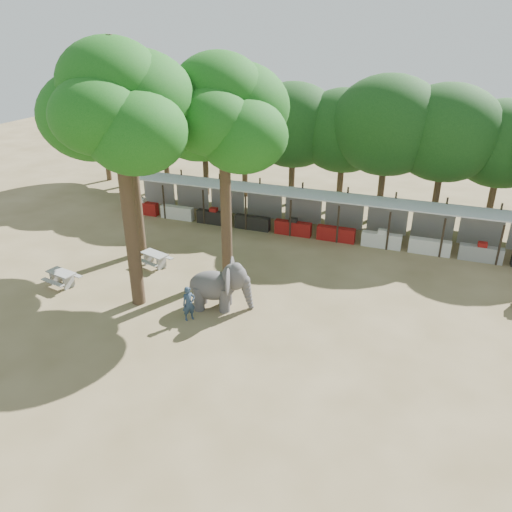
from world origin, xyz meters
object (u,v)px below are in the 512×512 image
(yard_tree_center, at_px, (117,108))
(handler, at_px, (189,304))
(yard_tree_left, at_px, (127,111))
(yard_tree_back, at_px, (222,114))
(picnic_table_near, at_px, (62,277))
(elephant, at_px, (220,285))
(picnic_table_far, at_px, (155,258))

(yard_tree_center, height_order, handler, yard_tree_center)
(yard_tree_center, bearing_deg, handler, -12.72)
(yard_tree_left, relative_size, yard_tree_back, 0.97)
(yard_tree_back, relative_size, picnic_table_near, 6.28)
(elephant, xyz_separation_m, picnic_table_far, (-5.29, 2.81, -0.68))
(yard_tree_center, height_order, elephant, yard_tree_center)
(yard_tree_back, height_order, picnic_table_near, yard_tree_back)
(yard_tree_back, distance_m, picnic_table_near, 11.75)
(yard_tree_left, distance_m, picnic_table_far, 8.02)
(yard_tree_center, xyz_separation_m, elephant, (4.08, 0.79, -8.02))
(yard_tree_back, xyz_separation_m, elephant, (1.08, -3.21, -7.35))
(picnic_table_near, bearing_deg, picnic_table_far, 59.52)
(yard_tree_center, xyz_separation_m, yard_tree_back, (3.00, 4.00, -0.67))
(yard_tree_left, height_order, handler, yard_tree_left)
(yard_tree_left, height_order, picnic_table_near, yard_tree_left)
(yard_tree_left, bearing_deg, yard_tree_center, -59.04)
(yard_tree_center, distance_m, handler, 8.99)
(yard_tree_left, xyz_separation_m, picnic_table_far, (1.79, -1.39, -7.69))
(yard_tree_center, bearing_deg, picnic_table_far, 108.60)
(elephant, relative_size, handler, 1.93)
(yard_tree_left, bearing_deg, elephant, -30.73)
(picnic_table_near, bearing_deg, yard_tree_center, 12.59)
(elephant, xyz_separation_m, handler, (-0.90, -1.51, -0.36))
(yard_tree_left, xyz_separation_m, picnic_table_near, (-1.54, -5.08, -7.69))
(yard_tree_back, xyz_separation_m, picnic_table_near, (-7.54, -4.08, -8.03))
(yard_tree_left, relative_size, handler, 6.64)
(yard_tree_left, distance_m, yard_tree_center, 5.92)
(picnic_table_near, bearing_deg, yard_tree_left, 84.71)
(yard_tree_back, relative_size, elephant, 3.54)
(yard_tree_center, bearing_deg, yard_tree_back, 53.14)
(yard_tree_center, distance_m, yard_tree_back, 5.04)
(handler, xyz_separation_m, picnic_table_near, (-7.72, 0.64, -0.32))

